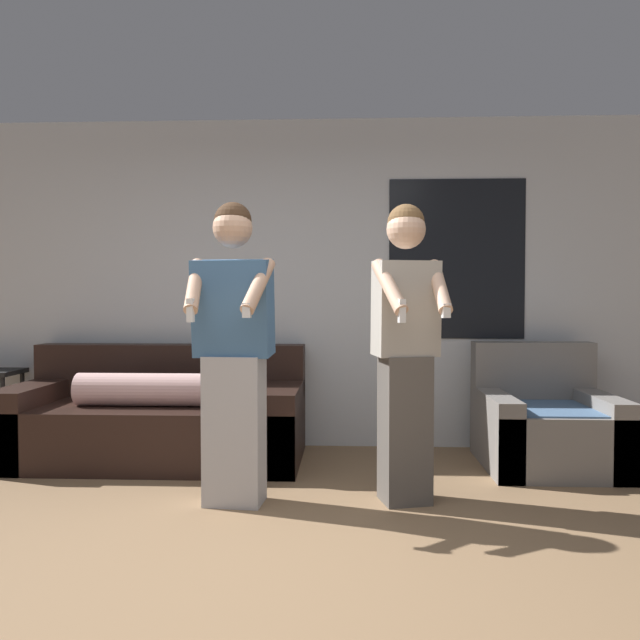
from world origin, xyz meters
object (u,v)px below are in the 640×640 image
(couch, at_px, (159,420))
(person_left, at_px, (234,351))
(armchair, at_px, (545,426))
(person_right, at_px, (406,346))

(couch, distance_m, person_left, 1.39)
(armchair, distance_m, person_right, 1.54)
(couch, height_order, person_left, person_left)
(armchair, bearing_deg, person_right, -141.77)
(couch, xyz_separation_m, person_left, (0.76, -0.99, 0.61))
(armchair, xyz_separation_m, person_left, (-2.12, -0.94, 0.62))
(couch, distance_m, armchair, 2.88)
(person_left, bearing_deg, couch, 127.39)
(person_left, distance_m, person_right, 1.03)
(person_right, bearing_deg, person_left, -175.64)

